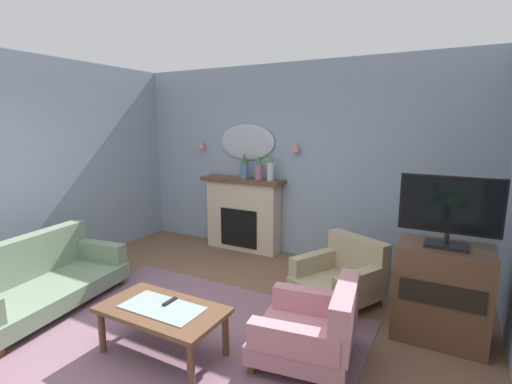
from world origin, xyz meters
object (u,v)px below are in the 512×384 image
fireplace (243,215)px  armchair_in_corner (342,274)px  mantel_vase_left (244,167)px  armchair_beside_couch (314,328)px  mantel_vase_centre (271,167)px  wall_sconce_left (201,144)px  wall_sconce_right (296,147)px  wall_mirror (247,142)px  mantel_vase_right (259,168)px  coffee_table (162,314)px  tv_cabinet (441,292)px  floral_couch (38,280)px  tv_remote (170,302)px  tv_flatscreen (449,210)px

fireplace → armchair_in_corner: bearing=-27.3°
mantel_vase_left → armchair_beside_couch: bearing=-48.3°
mantel_vase_centre → wall_sconce_left: bearing=174.9°
wall_sconce_right → wall_mirror: bearing=176.6°
armchair_in_corner → fireplace: bearing=152.7°
mantel_vase_right → coffee_table: (0.50, -2.70, -0.95)m
mantel_vase_centre → tv_cabinet: size_ratio=0.48×
mantel_vase_right → armchair_beside_couch: (1.68, -2.17, -1.03)m
mantel_vase_right → floral_couch: 3.17m
wall_mirror → armchair_beside_couch: wall_mirror is taller
coffee_table → armchair_in_corner: (1.09, 1.76, -0.08)m
coffee_table → armchair_in_corner: 2.07m
wall_mirror → mantel_vase_centre: bearing=-18.8°
wall_sconce_right → armchair_in_corner: bearing=-45.8°
mantel_vase_centre → mantel_vase_left: bearing=180.0°
tv_remote → tv_cabinet: size_ratio=0.18×
fireplace → armchair_beside_couch: size_ratio=1.47×
armchair_in_corner → tv_cabinet: 1.07m
coffee_table → tv_remote: size_ratio=6.88×
wall_sconce_left → coffee_table: bearing=-59.8°
mantel_vase_left → mantel_vase_right: bearing=0.0°
tv_remote → wall_sconce_right: bearing=88.9°
mantel_vase_centre → armchair_beside_couch: mantel_vase_centre is taller
tv_remote → floral_couch: bearing=-176.8°
mantel_vase_left → mantel_vase_right: (0.25, 0.00, -0.00)m
wall_sconce_left → tv_remote: 3.41m
coffee_table → tv_cabinet: bearing=34.6°
mantel_vase_right → tv_flatscreen: 2.89m
tv_remote → tv_flatscreen: 2.61m
fireplace → tv_remote: size_ratio=8.50×
mantel_vase_right → tv_flatscreen: tv_flatscreen is taller
floral_couch → tv_cabinet: size_ratio=2.01×
wall_sconce_right → floral_couch: wall_sconce_right is taller
tv_flatscreen → floral_couch: bearing=-159.7°
mantel_vase_centre → floral_couch: mantel_vase_centre is taller
mantel_vase_centre → tv_cabinet: 2.86m
mantel_vase_left → wall_sconce_right: size_ratio=2.82×
fireplace → mantel_vase_left: mantel_vase_left is taller
tv_cabinet → tv_flatscreen: tv_flatscreen is taller
armchair_in_corner → tv_flatscreen: bearing=-17.7°
mantel_vase_centre → armchair_in_corner: size_ratio=0.39×
fireplace → wall_mirror: wall_mirror is taller
coffee_table → wall_sconce_left: bearing=120.2°
tv_remote → mantel_vase_right: bearing=100.8°
wall_sconce_right → coffee_table: bearing=-91.1°
tv_flatscreen → coffee_table: bearing=-145.7°
floral_couch → wall_sconce_right: bearing=56.9°
mantel_vase_left → wall_mirror: 0.42m
mantel_vase_left → tv_flatscreen: 3.12m
armchair_in_corner → mantel_vase_left: bearing=152.7°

